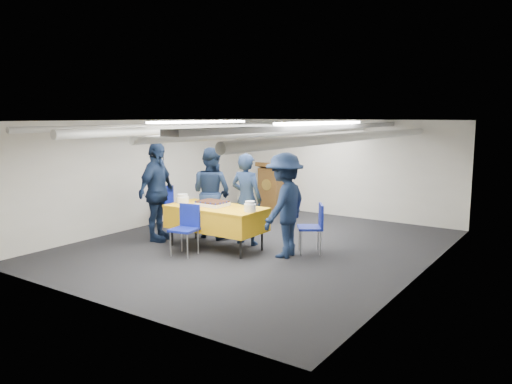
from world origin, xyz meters
TOP-DOWN VIEW (x-y plane):
  - ground at (0.00, 0.00)m, footprint 7.00×7.00m
  - room_shell at (0.09, 0.41)m, footprint 6.00×7.00m
  - serving_table at (-0.53, -0.52)m, footprint 1.80×0.90m
  - sheet_cake at (-0.63, -0.49)m, footprint 0.54×0.42m
  - plate_stack_left at (-1.29, -0.57)m, footprint 0.24×0.24m
  - plate_stack_right at (0.26, -0.57)m, footprint 0.21×0.21m
  - podium at (-1.60, 3.05)m, footprint 0.62×0.53m
  - chair_near at (-0.70, -1.11)m, footprint 0.48×0.48m
  - chair_right at (1.10, 0.21)m, footprint 0.58×0.58m
  - chair_left at (-2.63, 0.34)m, footprint 0.59×0.59m
  - sailor_a at (-0.24, 0.03)m, footprint 0.65×0.46m
  - sailor_b at (-1.12, 0.09)m, footprint 0.87×0.68m
  - sailor_c at (-1.82, -0.70)m, footprint 0.72×1.19m
  - sailor_d at (0.77, -0.28)m, footprint 0.74×1.20m

SIDE VIEW (x-z plane):
  - ground at x=0.00m, z-range 0.00..0.00m
  - chair_near at x=-0.70m, z-range 0.10..0.97m
  - chair_right at x=1.10m, z-range 0.10..0.97m
  - chair_left at x=-2.63m, z-range 0.10..0.97m
  - serving_table at x=-0.53m, z-range 0.17..0.94m
  - podium at x=-1.60m, z-range -0.01..1.24m
  - sheet_cake at x=-0.63m, z-range 0.77..0.86m
  - plate_stack_left at x=-1.29m, z-range 0.76..0.93m
  - plate_stack_right at x=0.26m, z-range 0.76..0.94m
  - sailor_a at x=-0.24m, z-range 0.00..1.71m
  - sailor_d at x=0.77m, z-range 0.00..1.78m
  - sailor_b at x=-1.12m, z-range 0.00..1.78m
  - sailor_c at x=-1.82m, z-range 0.00..1.89m
  - room_shell at x=0.09m, z-range 0.66..2.96m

